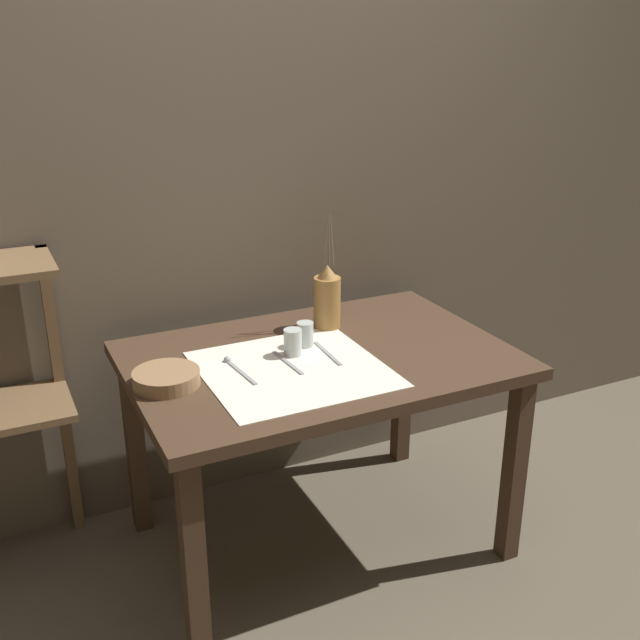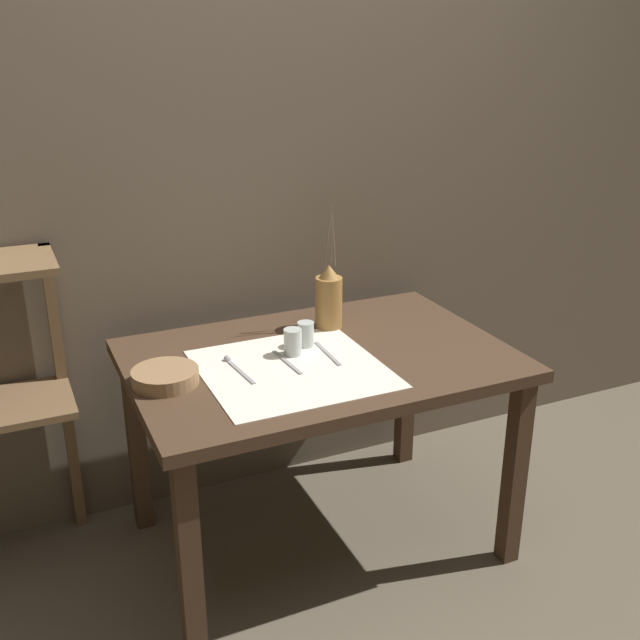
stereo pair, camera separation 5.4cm
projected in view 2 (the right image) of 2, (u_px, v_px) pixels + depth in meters
name	position (u px, v px, depth m)	size (l,w,h in m)	color
ground_plane	(319.00, 539.00, 2.70)	(12.00, 12.00, 0.00)	brown
stone_wall_back	(260.00, 182.00, 2.71)	(7.00, 0.06, 2.40)	brown
wooden_table	(319.00, 380.00, 2.47)	(1.23, 0.83, 0.73)	#422D1E
linen_cloth	(292.00, 369.00, 2.33)	(0.55, 0.54, 0.00)	silver
pitcher_with_flowers	(329.00, 299.00, 2.62)	(0.09, 0.09, 0.44)	olive
wooden_bowl	(165.00, 377.00, 2.22)	(0.20, 0.20, 0.05)	#8E6B47
glass_tumbler_near	(293.00, 342.00, 2.41)	(0.06, 0.06, 0.09)	#B7C1BC
glass_tumbler_far	(306.00, 334.00, 2.48)	(0.06, 0.06, 0.08)	#B7C1BC
spoon_inner	(232.00, 364.00, 2.35)	(0.04, 0.21, 0.02)	#939399
fork_outer	(287.00, 362.00, 2.36)	(0.03, 0.20, 0.00)	#939399
fork_inner	(328.00, 353.00, 2.43)	(0.02, 0.20, 0.00)	#939399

